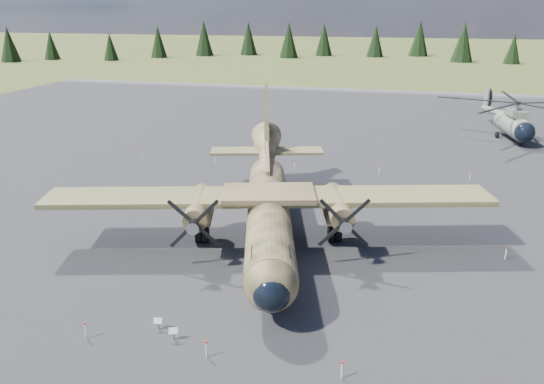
# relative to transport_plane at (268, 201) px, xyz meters

# --- Properties ---
(ground) EXTENTS (500.00, 500.00, 0.00)m
(ground) POSITION_rel_transport_plane_xyz_m (-1.54, 0.45, -2.68)
(ground) COLOR #4E5626
(ground) RESTS_ON ground
(apron) EXTENTS (120.00, 120.00, 0.04)m
(apron) POSITION_rel_transport_plane_xyz_m (-1.54, 10.45, -2.68)
(apron) COLOR #535357
(apron) RESTS_ON ground
(transport_plane) EXTENTS (28.07, 25.11, 9.33)m
(transport_plane) POSITION_rel_transport_plane_xyz_m (0.00, 0.00, 0.00)
(transport_plane) COLOR #34351D
(transport_plane) RESTS_ON ground
(helicopter_near) EXTENTS (20.66, 22.38, 4.55)m
(helicopter_near) POSITION_rel_transport_plane_xyz_m (20.72, 33.64, 0.54)
(helicopter_near) COLOR gray
(helicopter_near) RESTS_ON ground
(info_placard_left) EXTENTS (0.44, 0.25, 0.65)m
(info_placard_left) POSITION_rel_transport_plane_xyz_m (-2.55, -11.60, -2.25)
(info_placard_left) COLOR gray
(info_placard_left) RESTS_ON ground
(info_placard_right) EXTENTS (0.46, 0.30, 0.66)m
(info_placard_right) POSITION_rel_transport_plane_xyz_m (-1.48, -12.22, -2.24)
(info_placard_right) COLOR gray
(info_placard_right) RESTS_ON ground
(barrier_fence) EXTENTS (33.12, 29.62, 0.85)m
(barrier_fence) POSITION_rel_transport_plane_xyz_m (-2.01, 0.37, -2.17)
(barrier_fence) COLOR silver
(barrier_fence) RESTS_ON ground
(treeline) EXTENTS (294.62, 288.68, 10.96)m
(treeline) POSITION_rel_transport_plane_xyz_m (-1.92, 2.40, 2.11)
(treeline) COLOR black
(treeline) RESTS_ON ground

